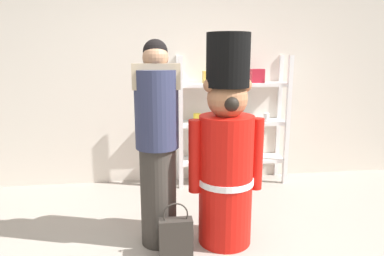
% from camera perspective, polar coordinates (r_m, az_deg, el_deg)
% --- Properties ---
extents(back_wall, '(6.40, 0.12, 2.60)m').
position_cam_1_polar(back_wall, '(4.32, -2.93, 8.31)').
color(back_wall, silver).
rests_on(back_wall, ground_plane).
extents(merchandise_shelf, '(1.35, 0.35, 1.57)m').
position_cam_1_polar(merchandise_shelf, '(4.28, 6.66, 1.43)').
color(merchandise_shelf, white).
rests_on(merchandise_shelf, ground_plane).
extents(teddy_bear_guard, '(0.62, 0.47, 1.75)m').
position_cam_1_polar(teddy_bear_guard, '(2.87, 5.63, -4.14)').
color(teddy_bear_guard, red).
rests_on(teddy_bear_guard, ground_plane).
extents(person_shopper, '(0.37, 0.35, 1.70)m').
position_cam_1_polar(person_shopper, '(2.82, -5.71, -2.56)').
color(person_shopper, '#38332D').
rests_on(person_shopper, ground_plane).
extents(shopping_bag, '(0.27, 0.10, 0.45)m').
position_cam_1_polar(shopping_bag, '(2.88, -2.67, -17.40)').
color(shopping_bag, '#332D28').
rests_on(shopping_bag, ground_plane).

